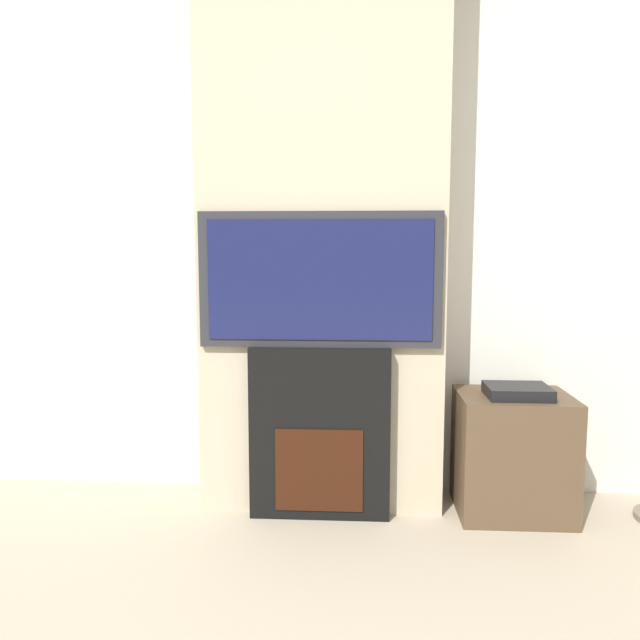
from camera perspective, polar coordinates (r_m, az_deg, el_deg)
wall_back at (r=3.01m, az=0.40°, el=9.93°), size 6.00×0.06×2.70m
chimney_breast at (r=2.82m, az=0.19°, el=10.14°), size 1.08×0.32×2.70m
fireplace at (r=2.77m, az=-0.00°, el=-10.20°), size 0.61×0.15×0.75m
television at (r=2.66m, az=-0.00°, el=3.70°), size 1.03×0.07×0.58m
media_stand at (r=2.95m, az=17.23°, el=-11.46°), size 0.49×0.40×0.59m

